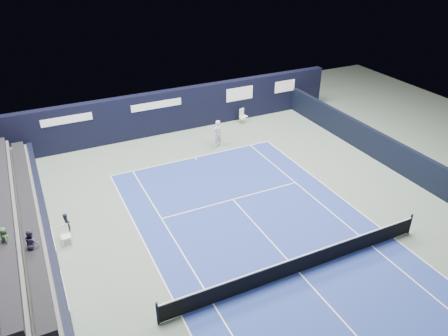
{
  "coord_description": "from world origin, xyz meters",
  "views": [
    {
      "loc": [
        -9.18,
        -11.47,
        13.27
      ],
      "look_at": [
        0.1,
        7.72,
        1.3
      ],
      "focal_mm": 35.0,
      "sensor_mm": 36.0,
      "label": 1
    }
  ],
  "objects_px": {
    "folding_chair_back_b": "(242,117)",
    "line_judge_chair": "(65,233)",
    "tennis_player": "(217,133)",
    "folding_chair_back_a": "(242,113)",
    "tennis_net": "(300,264)"
  },
  "relations": [
    {
      "from": "line_judge_chair",
      "to": "tennis_net",
      "type": "xyz_separation_m",
      "value": [
        8.8,
        -6.49,
        -0.07
      ]
    },
    {
      "from": "tennis_net",
      "to": "tennis_player",
      "type": "xyz_separation_m",
      "value": [
        2.04,
        12.78,
        0.43
      ]
    },
    {
      "from": "folding_chair_back_a",
      "to": "tennis_player",
      "type": "distance_m",
      "value": 4.56
    },
    {
      "from": "folding_chair_back_b",
      "to": "line_judge_chair",
      "type": "height_order",
      "value": "line_judge_chair"
    },
    {
      "from": "folding_chair_back_a",
      "to": "tennis_player",
      "type": "xyz_separation_m",
      "value": [
        -3.47,
        -2.95,
        0.24
      ]
    },
    {
      "from": "line_judge_chair",
      "to": "tennis_net",
      "type": "relative_size",
      "value": 0.08
    },
    {
      "from": "folding_chair_back_a",
      "to": "tennis_net",
      "type": "distance_m",
      "value": 16.67
    },
    {
      "from": "tennis_net",
      "to": "folding_chair_back_a",
      "type": "bearing_deg",
      "value": 70.69
    },
    {
      "from": "folding_chair_back_a",
      "to": "folding_chair_back_b",
      "type": "relative_size",
      "value": 1.22
    },
    {
      "from": "line_judge_chair",
      "to": "folding_chair_back_a",
      "type": "bearing_deg",
      "value": 26.36
    },
    {
      "from": "folding_chair_back_a",
      "to": "folding_chair_back_b",
      "type": "distance_m",
      "value": 0.3
    },
    {
      "from": "folding_chair_back_a",
      "to": "tennis_player",
      "type": "bearing_deg",
      "value": -159.09
    },
    {
      "from": "folding_chair_back_b",
      "to": "tennis_player",
      "type": "relative_size",
      "value": 0.46
    },
    {
      "from": "tennis_net",
      "to": "folding_chair_back_b",
      "type": "bearing_deg",
      "value": 70.83
    },
    {
      "from": "line_judge_chair",
      "to": "tennis_player",
      "type": "distance_m",
      "value": 12.54
    }
  ]
}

